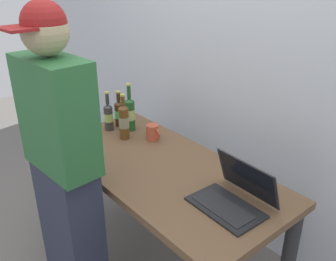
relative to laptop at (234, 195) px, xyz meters
name	(u,v)px	position (x,y,z in m)	size (l,w,h in m)	color
ground_plane	(161,258)	(-0.52, -0.04, -0.77)	(8.00, 8.00, 0.00)	slate
desk	(161,182)	(-0.52, -0.04, -0.16)	(1.55, 0.74, 0.72)	brown
laptop	(234,195)	(0.00, 0.00, 0.00)	(0.37, 0.30, 0.22)	black
beer_bottle_amber	(130,113)	(-1.06, 0.12, 0.08)	(0.07, 0.07, 0.34)	#1E5123
beer_bottle_green	(119,112)	(-1.17, 0.10, 0.05)	(0.07, 0.07, 0.26)	#472B14
beer_bottle_dark	(108,116)	(-1.16, 0.00, 0.05)	(0.06, 0.06, 0.28)	#333333
beer_bottle_brown	(124,121)	(-0.96, 0.00, 0.08)	(0.07, 0.07, 0.32)	brown
person_figure	(64,167)	(-0.64, -0.57, 0.08)	(0.45, 0.30, 1.66)	#2D3347
coffee_mug	(153,132)	(-0.83, 0.14, 0.00)	(0.12, 0.08, 0.11)	#BF4C33
back_wall	(244,50)	(-0.52, 0.64, 0.53)	(6.00, 0.10, 2.60)	silver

